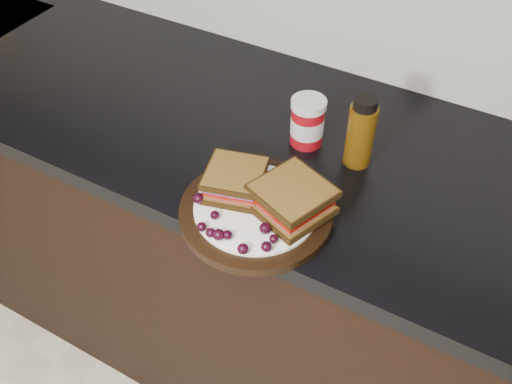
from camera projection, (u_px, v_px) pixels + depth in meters
base_cabinets at (265, 268)px, 1.54m from camera, size 3.96×0.58×0.86m
countertop at (267, 140)px, 1.23m from camera, size 3.98×0.60×0.04m
plate at (256, 212)px, 1.04m from camera, size 0.28×0.28×0.02m
sandwich_left at (235, 181)px, 1.04m from camera, size 0.13×0.13×0.05m
sandwich_right at (292, 199)px, 1.00m from camera, size 0.16×0.16×0.06m
grape_0 at (199, 198)px, 1.03m from camera, size 0.02×0.02×0.02m
grape_1 at (215, 215)px, 1.00m from camera, size 0.02×0.02×0.02m
grape_2 at (202, 227)px, 0.98m from camera, size 0.02×0.02×0.02m
grape_3 at (211, 233)px, 0.97m from camera, size 0.02×0.02×0.02m
grape_4 at (219, 235)px, 0.97m from camera, size 0.02×0.02×0.02m
grape_5 at (227, 235)px, 0.97m from camera, size 0.02×0.02×0.02m
grape_6 at (243, 249)px, 0.94m from camera, size 0.02×0.02×0.02m
grape_7 at (266, 247)px, 0.95m from camera, size 0.02×0.02×0.02m
grape_8 at (274, 239)px, 0.96m from camera, size 0.02×0.02×0.01m
grape_9 at (265, 228)px, 0.98m from camera, size 0.02×0.02×0.02m
grape_10 at (297, 228)px, 0.98m from camera, size 0.02×0.02×0.02m
grape_11 at (287, 218)px, 1.00m from camera, size 0.02×0.02×0.01m
grape_12 at (300, 208)px, 1.01m from camera, size 0.02×0.02×0.02m
grape_13 at (295, 196)px, 1.03m from camera, size 0.02×0.02×0.02m
grape_14 at (236, 176)px, 1.07m from camera, size 0.02×0.02×0.02m
grape_15 at (240, 187)px, 1.05m from camera, size 0.02×0.02×0.02m
grape_16 at (216, 188)px, 1.05m from camera, size 0.02×0.02×0.02m
grape_17 at (220, 191)px, 1.04m from camera, size 0.02×0.02×0.02m
grape_18 at (235, 173)px, 1.08m from camera, size 0.02×0.02×0.02m
grape_19 at (232, 177)px, 1.07m from camera, size 0.02×0.02×0.02m
grape_20 at (226, 191)px, 1.04m from camera, size 0.02×0.02×0.02m
condiment_jar at (307, 122)px, 1.15m from camera, size 0.08×0.08×0.10m
oil_bottle at (361, 131)px, 1.09m from camera, size 0.07×0.07×0.15m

